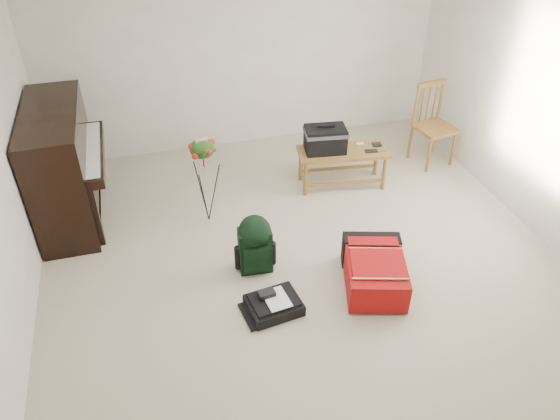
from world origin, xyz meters
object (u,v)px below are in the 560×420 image
object	(u,v)px
bench	(331,144)
black_duffel	(274,304)
flower_stand	(205,181)
red_suitcase	(372,267)
piano	(64,168)
green_backpack	(255,242)
dining_chair	(433,125)

from	to	relation	value
bench	black_duffel	bearing A→B (deg)	-115.23
black_duffel	flower_stand	distance (m)	1.59
red_suitcase	piano	bearing A→B (deg)	161.93
piano	green_backpack	xyz separation A→B (m)	(1.71, -1.41, -0.26)
bench	black_duffel	world-z (taller)	bench
piano	black_duffel	world-z (taller)	piano
dining_chair	green_backpack	world-z (taller)	dining_chair
red_suitcase	flower_stand	xyz separation A→B (m)	(-1.32, 1.38, 0.33)
dining_chair	green_backpack	distance (m)	2.98
bench	dining_chair	distance (m)	1.44
dining_chair	black_duffel	bearing A→B (deg)	-152.30
bench	green_backpack	world-z (taller)	bench
bench	red_suitcase	size ratio (longest dim) A/B	1.18
green_backpack	flower_stand	xyz separation A→B (m)	(-0.31, 0.92, 0.16)
piano	green_backpack	size ratio (longest dim) A/B	2.43
black_duffel	flower_stand	bearing A→B (deg)	94.91
red_suitcase	flower_stand	distance (m)	1.94
piano	red_suitcase	distance (m)	3.33
piano	black_duffel	distance (m)	2.69
bench	dining_chair	size ratio (longest dim) A/B	1.07
black_duffel	bench	bearing A→B (deg)	49.13
piano	dining_chair	xyz separation A→B (m)	(4.33, 0.03, -0.11)
piano	dining_chair	bearing A→B (deg)	0.37
bench	black_duffel	xyz separation A→B (m)	(-1.16, -1.79, -0.49)
bench	green_backpack	distance (m)	1.71
piano	dining_chair	distance (m)	4.33
green_backpack	piano	bearing A→B (deg)	144.53
piano	red_suitcase	size ratio (longest dim) A/B	1.64
black_duffel	green_backpack	world-z (taller)	green_backpack
piano	dining_chair	size ratio (longest dim) A/B	1.48
green_backpack	red_suitcase	bearing A→B (deg)	-20.71
piano	green_backpack	distance (m)	2.23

